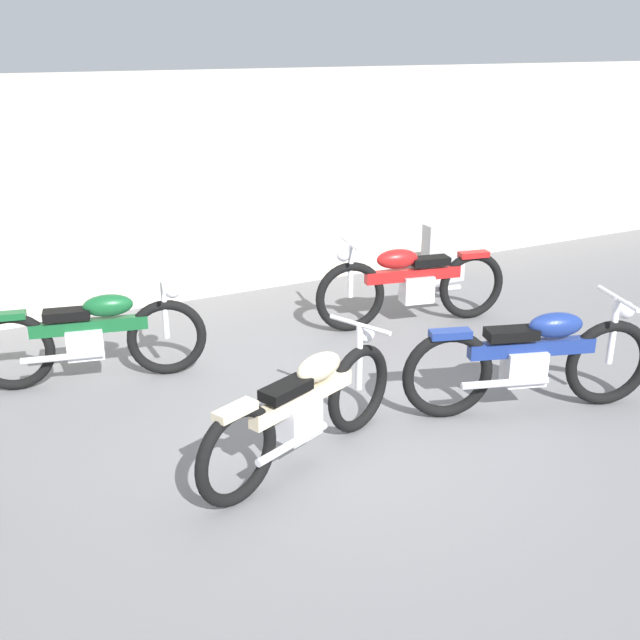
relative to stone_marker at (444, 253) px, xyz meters
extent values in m
plane|color=slate|center=(-3.00, -2.92, -0.38)|extent=(40.00, 40.00, 0.00)
cube|color=beige|center=(-3.00, 0.94, 0.93)|extent=(18.00, 0.30, 2.63)
cube|color=#9E9EA3|center=(0.00, 0.00, 0.00)|extent=(0.57, 0.22, 0.76)
torus|color=black|center=(-1.93, -0.97, 0.00)|extent=(0.77, 0.25, 0.77)
torus|color=black|center=(-0.54, -1.25, 0.00)|extent=(0.77, 0.25, 0.77)
cube|color=silver|center=(-1.19, -1.12, 0.02)|extent=(0.37, 0.27, 0.29)
cube|color=#B21919|center=(-1.24, -1.11, 0.19)|extent=(1.08, 0.32, 0.13)
ellipsoid|color=#B21919|center=(-1.43, -1.08, 0.38)|extent=(0.50, 0.30, 0.21)
cube|color=black|center=(-1.05, -1.15, 0.33)|extent=(0.45, 0.27, 0.08)
cube|color=#B21919|center=(-0.54, -1.25, 0.36)|extent=(0.35, 0.19, 0.06)
cylinder|color=silver|center=(-1.93, -0.97, 0.29)|extent=(0.06, 0.06, 0.58)
cylinder|color=silver|center=(-1.93, -0.97, 0.58)|extent=(0.16, 0.60, 0.04)
sphere|color=silver|center=(-2.02, -0.95, 0.47)|extent=(0.15, 0.15, 0.15)
cylinder|color=silver|center=(-0.96, -1.04, -0.05)|extent=(0.73, 0.21, 0.06)
torus|color=black|center=(-2.96, -2.90, -0.02)|extent=(0.70, 0.35, 0.72)
torus|color=black|center=(-4.19, -3.40, -0.02)|extent=(0.70, 0.35, 0.72)
cube|color=silver|center=(-3.62, -3.17, 0.00)|extent=(0.37, 0.30, 0.28)
cube|color=beige|center=(-3.58, -3.15, 0.16)|extent=(0.97, 0.47, 0.12)
ellipsoid|color=beige|center=(-3.41, -3.08, 0.33)|extent=(0.48, 0.35, 0.20)
cube|color=black|center=(-3.74, -3.21, 0.28)|extent=(0.43, 0.31, 0.08)
cube|color=beige|center=(-4.19, -3.40, 0.31)|extent=(0.34, 0.23, 0.06)
cylinder|color=silver|center=(-2.96, -2.90, 0.25)|extent=(0.06, 0.06, 0.54)
cylinder|color=silver|center=(-2.96, -2.90, 0.52)|extent=(0.25, 0.54, 0.04)
sphere|color=silver|center=(-2.89, -2.87, 0.42)|extent=(0.14, 0.14, 0.14)
cylinder|color=silver|center=(-3.76, -3.35, -0.07)|extent=(0.66, 0.32, 0.06)
torus|color=black|center=(-3.99, -1.14, -0.02)|extent=(0.73, 0.25, 0.73)
torus|color=black|center=(-5.31, -0.84, -0.02)|extent=(0.73, 0.25, 0.73)
cube|color=silver|center=(-4.70, -0.98, 0.00)|extent=(0.36, 0.27, 0.28)
cube|color=#145128|center=(-4.65, -0.99, 0.16)|extent=(1.02, 0.33, 0.12)
ellipsoid|color=#145128|center=(-4.47, -1.03, 0.34)|extent=(0.47, 0.29, 0.20)
cube|color=black|center=(-4.82, -0.95, 0.29)|extent=(0.43, 0.26, 0.08)
cube|color=#145128|center=(-5.31, -0.84, 0.32)|extent=(0.34, 0.19, 0.06)
cylinder|color=silver|center=(-3.99, -1.14, 0.26)|extent=(0.06, 0.06, 0.55)
cylinder|color=silver|center=(-3.99, -1.14, 0.53)|extent=(0.16, 0.57, 0.04)
sphere|color=silver|center=(-3.91, -1.16, 0.43)|extent=(0.14, 0.14, 0.14)
cylinder|color=silver|center=(-4.92, -1.05, -0.07)|extent=(0.70, 0.22, 0.06)
torus|color=black|center=(-0.86, -3.49, 0.00)|extent=(0.76, 0.33, 0.77)
torus|color=black|center=(-2.21, -3.05, 0.00)|extent=(0.76, 0.33, 0.77)
cube|color=silver|center=(-1.58, -3.25, 0.02)|extent=(0.39, 0.31, 0.29)
cube|color=navy|center=(-1.53, -3.27, 0.19)|extent=(1.06, 0.44, 0.13)
ellipsoid|color=navy|center=(-1.35, -3.33, 0.38)|extent=(0.51, 0.34, 0.21)
cube|color=black|center=(-1.71, -3.21, 0.33)|extent=(0.46, 0.31, 0.08)
cube|color=navy|center=(-2.21, -3.05, 0.36)|extent=(0.36, 0.23, 0.06)
cylinder|color=silver|center=(-0.86, -3.49, 0.29)|extent=(0.06, 0.06, 0.58)
cylinder|color=silver|center=(-0.86, -3.49, 0.58)|extent=(0.23, 0.59, 0.04)
sphere|color=silver|center=(-0.78, -3.52, 0.48)|extent=(0.15, 0.15, 0.15)
cylinder|color=silver|center=(-1.82, -3.31, -0.05)|extent=(0.72, 0.29, 0.06)
camera|label=1|loc=(-5.73, -7.52, 2.59)|focal=42.21mm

